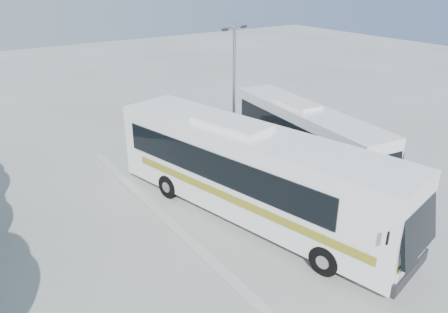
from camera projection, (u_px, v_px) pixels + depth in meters
ground at (235, 223)px, 18.05m from camera, size 100.00×100.00×0.00m
kerb_divider at (163, 217)px, 18.34m from camera, size 0.40×16.00×0.15m
coach_main at (252, 172)px, 17.77m from camera, size 5.66×13.86×3.77m
coach_adjacent at (306, 134)px, 22.99m from camera, size 3.52×11.11×3.03m
lamppost at (234, 92)px, 21.59m from camera, size 1.76×0.71×7.35m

